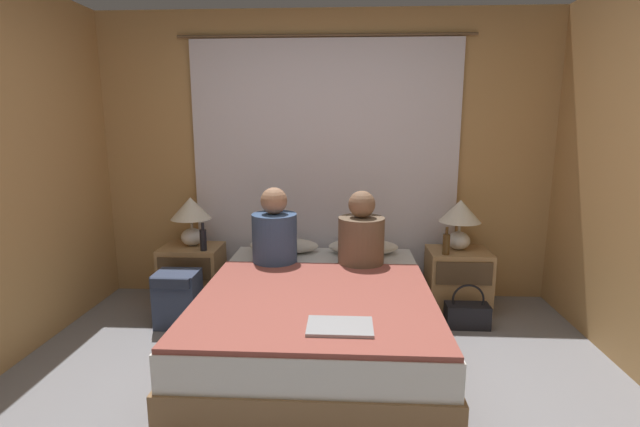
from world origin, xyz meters
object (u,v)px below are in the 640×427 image
lamp_left (191,214)px  lamp_right (460,217)px  nightstand_right (457,280)px  bed (318,319)px  backpack_on_floor (178,296)px  handbag_on_floor (467,314)px  nightstand_left (193,275)px  laptop_on_bed (340,327)px  person_left_in_bed (275,234)px  person_right_in_bed (361,236)px  beer_bottle_on_left_stand (203,239)px  beer_bottle_on_right_stand (446,244)px  pillow_right (363,247)px

lamp_left → lamp_right: size_ratio=1.00×
nightstand_right → lamp_left: (-2.27, 0.04, 0.54)m
bed → backpack_on_floor: size_ratio=4.70×
backpack_on_floor → handbag_on_floor: (2.25, 0.09, -0.14)m
lamp_left → nightstand_left: bearing=-90.0°
laptop_on_bed → bed: bearing=103.0°
person_left_in_bed → person_right_in_bed: size_ratio=1.03×
beer_bottle_on_left_stand → lamp_left: bearing=132.5°
lamp_right → beer_bottle_on_right_stand: bearing=-130.5°
nightstand_left → beer_bottle_on_right_stand: size_ratio=2.30×
beer_bottle_on_left_stand → lamp_right: bearing=4.3°
lamp_right → beer_bottle_on_right_stand: lamp_right is taller
laptop_on_bed → person_left_in_bed: bearing=114.0°
lamp_right → handbag_on_floor: (0.00, -0.38, -0.69)m
lamp_left → laptop_on_bed: lamp_left is taller
person_right_in_bed → backpack_on_floor: (-1.42, -0.15, -0.46)m
person_left_in_bed → beer_bottle_on_left_stand: size_ratio=2.58×
nightstand_right → lamp_right: size_ratio=1.24×
lamp_left → nightstand_right: bearing=-1.1°
nightstand_right → pillow_right: size_ratio=0.87×
nightstand_right → handbag_on_floor: 0.38m
nightstand_right → lamp_left: 2.33m
backpack_on_floor → handbag_on_floor: bearing=2.3°
lamp_left → handbag_on_floor: 2.40m
lamp_right → beer_bottle_on_left_stand: bearing=-175.7°
lamp_right → backpack_on_floor: 2.36m
nightstand_right → person_left_in_bed: 1.59m
backpack_on_floor → nightstand_left: bearing=93.1°
nightstand_right → person_left_in_bed: person_left_in_bed is taller
lamp_right → handbag_on_floor: 0.79m
nightstand_right → handbag_on_floor: bearing=-89.3°
lamp_right → pillow_right: lamp_right is taller
beer_bottle_on_right_stand → beer_bottle_on_left_stand: bearing=180.0°
lamp_left → backpack_on_floor: size_ratio=0.97×
lamp_left → bed: bearing=-35.6°
person_right_in_bed → nightstand_left: bearing=168.8°
pillow_right → person_left_in_bed: (-0.71, -0.35, 0.19)m
pillow_right → person_right_in_bed: (-0.03, -0.35, 0.18)m
bed → person_left_in_bed: 0.77m
person_right_in_bed → beer_bottle_on_right_stand: bearing=13.8°
nightstand_left → nightstand_right: size_ratio=1.00×
bed → lamp_left: bearing=144.4°
laptop_on_bed → handbag_on_floor: bearing=49.2°
bed → beer_bottle_on_left_stand: 1.24m
person_left_in_bed → nightstand_left: bearing=159.6°
nightstand_right → person_right_in_bed: size_ratio=0.87×
bed → handbag_on_floor: 1.22m
lamp_left → person_left_in_bed: size_ratio=0.68×
nightstand_right → handbag_on_floor: size_ratio=1.49×
lamp_left → person_right_in_bed: 1.48m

